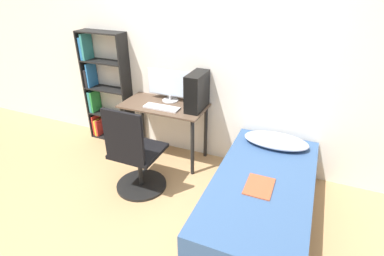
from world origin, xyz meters
The scene contains 11 objects.
ground_plane centered at (0.00, 0.00, 0.00)m, with size 14.00×14.00×0.00m, color tan.
wall_back centered at (0.00, 1.51, 1.25)m, with size 8.00×0.05×2.50m.
desk centered at (-0.37, 1.21, 0.62)m, with size 1.05×0.54×0.75m.
bookshelf centered at (-1.42, 1.37, 0.76)m, with size 0.66×0.23×1.54m.
office_chair centered at (-0.34, 0.48, 0.40)m, with size 0.57×0.57×1.04m.
bed centered at (1.01, 0.54, 0.24)m, with size 0.92×1.88×0.49m.
pillow centered at (1.01, 1.22, 0.55)m, with size 0.70×0.36×0.11m.
magazine centered at (1.00, 0.42, 0.50)m, with size 0.24×0.32×0.01m.
monitor centered at (-0.36, 1.37, 0.96)m, with size 0.61×0.20×0.40m.
keyboard centered at (-0.34, 1.11, 0.76)m, with size 0.44×0.14×0.02m.
pc_tower centered at (0.05, 1.27, 0.97)m, with size 0.17×0.40×0.44m.
Camera 1 is at (1.27, -1.77, 2.20)m, focal length 28.00 mm.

